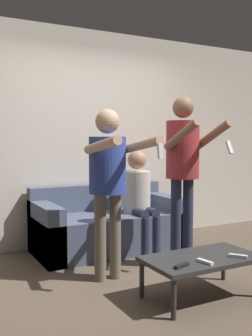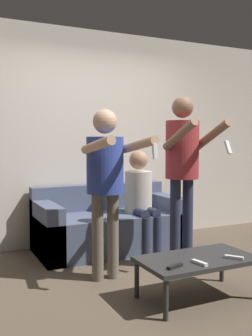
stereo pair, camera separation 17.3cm
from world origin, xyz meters
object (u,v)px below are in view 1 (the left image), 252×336
person_seated (139,195)px  coffee_table (202,261)px  couch (108,227)px  remote_near (238,256)px  person_standing_left (109,173)px  person_standing_right (183,160)px  remote_mid (205,262)px  remote_far (182,266)px

person_seated → coffee_table: 1.56m
couch → remote_near: bearing=-79.7°
person_standing_left → person_standing_right: (0.86, 0.01, 0.10)m
person_seated → remote_near: size_ratio=8.48×
remote_mid → remote_far: same height
couch → person_standing_left: person_standing_left is taller
couch → person_standing_left: size_ratio=1.08×
couch → coffee_table: size_ratio=1.78×
remote_near → remote_far: bearing=178.2°
person_seated → person_standing_right: bearing=-83.3°
person_seated → remote_far: bearing=-109.1°
person_standing_left → person_standing_right: size_ratio=0.91×
person_standing_left → remote_mid: person_standing_left is taller
couch → coffee_table: 1.67m
person_standing_right → remote_near: size_ratio=12.52×
person_seated → remote_near: 1.69m
couch → remote_mid: size_ratio=11.28×
person_seated → remote_mid: 1.72m
couch → remote_near: size_ratio=12.35×
remote_mid → remote_near: bearing=-1.4°
person_standing_left → remote_near: person_standing_left is taller
remote_mid → person_standing_right: bearing=63.9°
person_seated → remote_near: (-0.01, -1.66, -0.31)m
remote_near → person_standing_right: bearing=83.8°
person_standing_left → coffee_table: bearing=-55.2°
couch → person_seated: 0.54m
remote_far → person_standing_right: bearing=53.3°
couch → person_standing_right: size_ratio=0.99×
person_standing_left → remote_far: size_ratio=10.41×
person_standing_right → remote_far: size_ratio=11.42×
coffee_table → remote_near: remote_near is taller
person_standing_left → person_seated: bearing=45.0°
person_standing_right → coffee_table: (-0.34, -0.74, -0.80)m
remote_near → person_standing_left: bearing=130.3°
couch → remote_near: (0.33, -1.83, 0.08)m
remote_far → couch: bearing=82.8°
coffee_table → remote_near: 0.30m
person_seated → remote_mid: size_ratio=7.74×
couch → coffee_table: couch is taller
person_seated → couch: bearing=153.8°
couch → remote_mid: (-0.01, -1.82, 0.08)m
remote_mid → remote_far: bearing=177.7°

